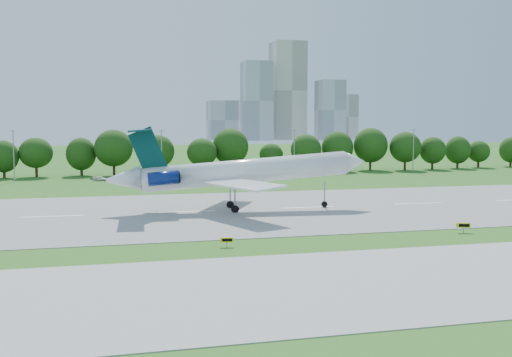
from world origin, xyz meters
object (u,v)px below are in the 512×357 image
at_px(airliner, 233,171).
at_px(service_vehicle_b, 100,179).
at_px(taxi_sign_left, 227,240).
at_px(service_vehicle_a, 146,176).

bearing_deg(airliner, service_vehicle_b, 114.69).
relative_size(airliner, taxi_sign_left, 27.48).
distance_m(airliner, service_vehicle_b, 58.05).
height_order(service_vehicle_a, service_vehicle_b, service_vehicle_b).
distance_m(airliner, service_vehicle_a, 58.49).
distance_m(taxi_sign_left, service_vehicle_a, 83.45).
relative_size(airliner, service_vehicle_b, 12.49).
height_order(taxi_sign_left, service_vehicle_a, taxi_sign_left).
relative_size(taxi_sign_left, service_vehicle_a, 0.48).
xyz_separation_m(taxi_sign_left, service_vehicle_a, (-5.71, 83.25, -0.26)).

